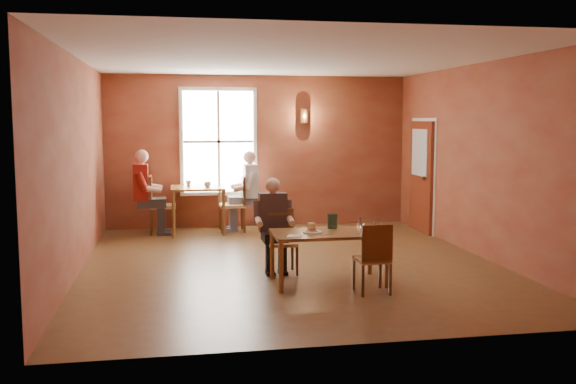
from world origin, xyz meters
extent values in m
cube|color=brown|center=(0.00, 0.00, 0.00)|extent=(6.00, 7.00, 0.01)
cube|color=brown|center=(0.00, 3.50, 1.50)|extent=(6.00, 0.04, 3.00)
cube|color=brown|center=(0.00, -3.50, 1.50)|extent=(6.00, 0.04, 3.00)
cube|color=brown|center=(-3.00, 0.00, 1.50)|extent=(0.04, 7.00, 3.00)
cube|color=brown|center=(3.00, 0.00, 1.50)|extent=(0.04, 7.00, 3.00)
cube|color=white|center=(0.00, 0.00, 3.00)|extent=(6.00, 7.00, 0.04)
cube|color=white|center=(-0.80, 3.45, 1.70)|extent=(1.36, 0.10, 1.96)
cube|color=maroon|center=(2.94, 2.30, 1.05)|extent=(0.12, 1.04, 2.10)
cylinder|color=brown|center=(0.90, 3.40, 2.20)|extent=(0.16, 0.16, 0.28)
cylinder|color=white|center=(0.06, -1.24, 0.69)|extent=(0.32, 0.32, 0.03)
cube|color=tan|center=(0.06, -1.16, 0.73)|extent=(0.10, 0.10, 0.10)
cube|color=#26442E|center=(0.39, -0.96, 0.78)|extent=(0.13, 0.07, 0.20)
cube|color=silver|center=(0.19, -1.43, 0.68)|extent=(0.19, 0.03, 0.00)
cube|color=silver|center=(-0.21, -1.44, 0.68)|extent=(0.23, 0.23, 0.01)
cube|color=black|center=(0.80, -1.53, 0.69)|extent=(0.12, 0.05, 0.01)
imported|color=white|center=(-1.06, 2.82, 0.92)|extent=(0.14, 0.14, 0.10)
imported|color=white|center=(-1.41, 3.10, 0.92)|extent=(0.13, 0.13, 0.10)
camera|label=1|loc=(-1.69, -9.19, 2.13)|focal=40.00mm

